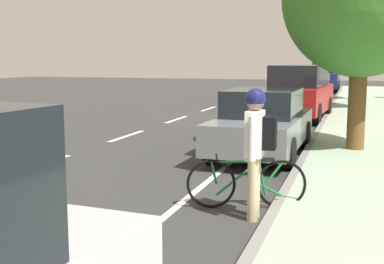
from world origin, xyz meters
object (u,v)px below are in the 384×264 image
Objects in this scene: parked_suv_red_mid at (299,92)px; cyclist_with_backpack at (257,139)px; parked_sedan_grey_second at (263,123)px; parked_sedan_tan_far at (312,88)px; street_tree_far_end at (360,16)px; bicycle_at_curb at (247,183)px; street_tree_corner at (359,36)px; parked_pickup_dark_blue_farthest at (324,78)px.

parked_suv_red_mid is 11.87m from cyclist_with_backpack.
parked_sedan_grey_second is 7.19m from parked_suv_red_mid.
parked_sedan_tan_far is 5.05m from street_tree_far_end.
cyclist_with_backpack reaches higher than bicycle_at_curb.
parked_sedan_grey_second is at bearing -97.20° from street_tree_corner.
street_tree_far_end reaches higher than parked_sedan_grey_second.
cyclist_with_backpack is at bearing -86.57° from parked_suv_red_mid.
parked_suv_red_mid is at bearing -88.89° from parked_sedan_tan_far.
parked_sedan_tan_far is at bearing 92.56° from cyclist_with_backpack.
parked_sedan_tan_far is 2.60× the size of bicycle_at_curb.
bicycle_at_curb is at bearing -94.25° from street_tree_corner.
parked_sedan_grey_second is at bearing -100.40° from street_tree_far_end.
parked_suv_red_mid is 9.47m from street_tree_corner.
cyclist_with_backpack is at bearing -94.68° from street_tree_far_end.
street_tree_far_end is at bearing 62.89° from parked_suv_red_mid.
street_tree_corner is (2.00, 8.95, 2.37)m from parked_suv_red_mid.
cyclist_with_backpack is at bearing -93.55° from street_tree_corner.
parked_sedan_tan_far is 9.87m from parked_pickup_dark_blue_farthest.
street_tree_corner is (2.04, 16.13, 2.65)m from parked_sedan_grey_second.
bicycle_at_curb is (0.49, -11.40, -0.64)m from parked_suv_red_mid.
parked_sedan_tan_far is 0.96× the size of street_tree_corner.
parked_sedan_tan_far is at bearing -139.55° from street_tree_corner.
street_tree_corner is at bearing 40.45° from parked_sedan_tan_far.
parked_suv_red_mid is at bearing 92.45° from bicycle_at_curb.
bicycle_at_curb is at bearing -88.73° from parked_pickup_dark_blue_farthest.
parked_suv_red_mid reaches higher than bicycle_at_curb.
parked_sedan_grey_second is 11.74m from street_tree_far_end.
parked_pickup_dark_blue_farthest is 2.93× the size of cyclist_with_backpack.
parked_sedan_grey_second is at bearing -90.29° from parked_suv_red_mid.
parked_sedan_grey_second is 0.96× the size of street_tree_corner.
parked_sedan_grey_second is 14.31m from parked_sedan_tan_far.
street_tree_far_end reaches higher than cyclist_with_backpack.
cyclist_with_backpack reaches higher than parked_sedan_grey_second.
parked_pickup_dark_blue_farthest is at bearing 99.31° from street_tree_far_end.
parked_pickup_dark_blue_farthest is at bearing 90.48° from parked_suv_red_mid.
parked_pickup_dark_blue_farthest is 13.61m from street_tree_far_end.
street_tree_far_end is at bearing 79.60° from parked_sedan_grey_second.
parked_suv_red_mid is at bearing -117.11° from street_tree_far_end.
cyclist_with_backpack is 0.32× the size of street_tree_far_end.
parked_suv_red_mid reaches higher than parked_sedan_tan_far.
street_tree_corner is (2.14, 1.82, 2.65)m from parked_sedan_tan_far.
parked_suv_red_mid reaches higher than cyclist_with_backpack.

